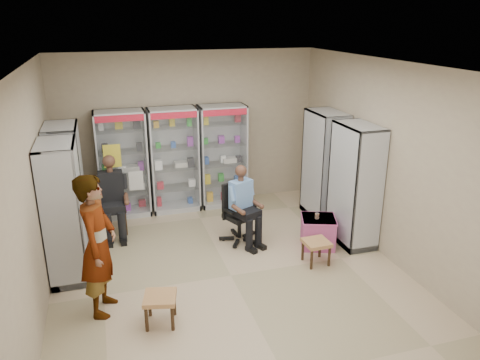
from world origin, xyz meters
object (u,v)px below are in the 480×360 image
object	(u,v)px
cabinet_back_right	(222,156)
standing_man	(98,245)
cabinet_right_near	(355,185)
cabinet_left_near	(64,212)
wooden_chair	(113,207)
cabinet_right_far	(324,166)
office_chair	(239,213)
seated_shopkeeper	(240,207)
woven_stool_b	(161,309)
cabinet_left_far	(67,186)
woven_stool_a	(316,252)
cabinet_back_mid	(174,160)
pink_trunk	(318,232)
cabinet_back_left	(123,165)

from	to	relation	value
cabinet_back_right	standing_man	size ratio (longest dim) A/B	1.08
cabinet_right_near	standing_man	size ratio (longest dim) A/B	1.08
cabinet_left_near	wooden_chair	bearing A→B (deg)	152.39
cabinet_right_far	office_chair	size ratio (longest dim) A/B	2.01
seated_shopkeeper	cabinet_back_right	bearing A→B (deg)	61.75
cabinet_left_near	woven_stool_b	xyz separation A→B (m)	(1.11, -1.52, -0.81)
cabinet_right_near	cabinet_left_far	world-z (taller)	same
office_chair	woven_stool_b	distance (m)	2.48
woven_stool_a	woven_stool_b	distance (m)	2.60
cabinet_back_mid	cabinet_left_far	distance (m)	2.10
cabinet_back_mid	pink_trunk	bearing A→B (deg)	-48.56
cabinet_back_left	woven_stool_b	bearing A→B (deg)	-87.17
cabinet_back_mid	office_chair	size ratio (longest dim) A/B	2.01
cabinet_back_left	cabinet_back_right	bearing A→B (deg)	0.00
office_chair	woven_stool_b	world-z (taller)	office_chair
cabinet_right_near	office_chair	xyz separation A→B (m)	(-1.78, 0.57, -0.50)
woven_stool_a	cabinet_right_far	bearing A→B (deg)	61.26
cabinet_back_right	pink_trunk	world-z (taller)	cabinet_back_right
cabinet_left_far	pink_trunk	bearing A→B (deg)	71.32
cabinet_back_left	cabinet_right_near	bearing A→B (deg)	-32.28
seated_shopkeeper	woven_stool_a	bearing A→B (deg)	-71.96
pink_trunk	woven_stool_a	bearing A→B (deg)	-118.22
cabinet_back_right	cabinet_back_left	bearing A→B (deg)	180.00
cabinet_back_mid	cabinet_right_near	xyz separation A→B (m)	(2.58, -2.23, 0.00)
cabinet_left_far	standing_man	size ratio (longest dim) A/B	1.08
office_chair	pink_trunk	distance (m)	1.33
cabinet_back_mid	standing_man	world-z (taller)	cabinet_back_mid
cabinet_back_left	pink_trunk	distance (m)	3.75
cabinet_right_near	woven_stool_a	xyz separation A→B (m)	(-0.88, -0.51, -0.81)
cabinet_left_near	pink_trunk	xyz separation A→B (m)	(3.85, -0.20, -0.75)
cabinet_back_mid	cabinet_back_right	world-z (taller)	same
cabinet_back_right	standing_man	world-z (taller)	cabinet_back_right
office_chair	standing_man	size ratio (longest dim) A/B	0.54
cabinet_right_near	woven_stool_b	size ratio (longest dim) A/B	5.18
wooden_chair	seated_shopkeeper	xyz separation A→B (m)	(2.00, -0.98, 0.16)
wooden_chair	seated_shopkeeper	world-z (taller)	seated_shopkeeper
cabinet_left_near	cabinet_right_near	bearing A→B (deg)	87.43
wooden_chair	office_chair	world-z (taller)	office_chair
cabinet_right_far	woven_stool_b	size ratio (longest dim) A/B	5.18
cabinet_left_near	cabinet_back_left	bearing A→B (deg)	155.39
cabinet_left_far	standing_man	world-z (taller)	cabinet_left_far
pink_trunk	woven_stool_b	bearing A→B (deg)	-154.32
cabinet_left_near	woven_stool_b	distance (m)	2.05
cabinet_back_mid	cabinet_right_far	xyz separation A→B (m)	(2.58, -1.13, 0.00)
standing_man	pink_trunk	bearing A→B (deg)	-60.99
cabinet_back_right	cabinet_right_near	world-z (taller)	same
cabinet_back_left	cabinet_back_mid	world-z (taller)	same
cabinet_back_right	cabinet_right_far	world-z (taller)	same
cabinet_right_near	pink_trunk	distance (m)	0.97
cabinet_left_near	standing_man	world-z (taller)	cabinet_left_near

